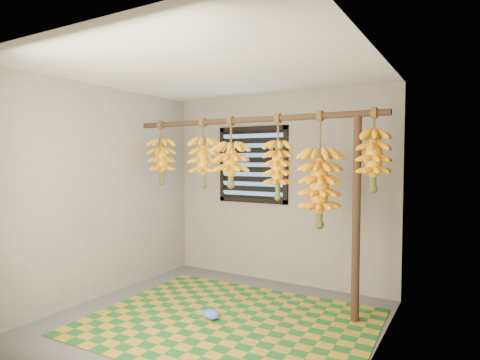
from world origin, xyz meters
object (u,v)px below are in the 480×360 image
Objects in this scene: support_post at (356,219)px; banana_bunch_d at (278,170)px; woven_mat at (230,322)px; plastic_bag at (211,314)px; banana_bunch_c at (231,164)px; banana_bunch_a at (162,161)px; banana_bunch_b at (203,162)px; banana_bunch_e at (320,188)px; banana_bunch_f at (373,160)px.

banana_bunch_d is at bearing 180.00° from support_post.
plastic_bag is at bearing -169.95° from woven_mat.
banana_bunch_c reaches higher than plastic_bag.
banana_bunch_b is (0.64, -0.00, -0.01)m from banana_bunch_a.
woven_mat is at bearing -137.14° from banana_bunch_e.
banana_bunch_e is 1.48× the size of banana_bunch_f.
banana_bunch_b is (-0.75, 0.62, 1.53)m from woven_mat.
banana_bunch_c is at bearing -0.00° from banana_bunch_a.
banana_bunch_a is 1.02m from banana_bunch_c.
banana_bunch_c and banana_bunch_d have the same top height.
banana_bunch_f is (1.55, 0.00, 0.05)m from banana_bunch_c.
support_post is 2.54× the size of banana_bunch_c.
banana_bunch_c and banana_bunch_e have the same top height.
banana_bunch_f is (0.52, 0.00, 0.28)m from banana_bunch_e.
banana_bunch_c is (-0.17, 0.66, 1.46)m from plastic_bag.
banana_bunch_c is (1.02, -0.00, -0.04)m from banana_bunch_a.
banana_bunch_b is at bearing 180.00° from banana_bunch_c.
banana_bunch_c is 1.06m from banana_bunch_e.
banana_bunch_a is 1.00× the size of banana_bunch_c.
banana_bunch_e is at bearing 180.00° from support_post.
banana_bunch_d is 0.49m from banana_bunch_e.
banana_bunch_a is 1.01× the size of banana_bunch_f.
banana_bunch_c is (-0.36, 0.62, 1.51)m from woven_mat.
banana_bunch_c is 0.58m from banana_bunch_d.
plastic_bag is 2.15m from banana_bunch_f.
banana_bunch_a is (-1.39, 0.62, 1.55)m from woven_mat.
plastic_bag is at bearing -50.03° from banana_bunch_b.
woven_mat is at bearing -152.32° from banana_bunch_f.
support_post is at bearing 0.00° from banana_bunch_d.
banana_bunch_a and banana_bunch_c have the same top height.
banana_bunch_f is at bearing 0.00° from support_post.
banana_bunch_b reaches higher than woven_mat.
support_post is 2.22× the size of banana_bunch_d.
banana_bunch_d is (1.60, -0.00, -0.09)m from banana_bunch_a.
banana_bunch_c is 0.68× the size of banana_bunch_e.
banana_bunch_e is (0.67, 0.62, 1.28)m from woven_mat.
woven_mat is at bearing -149.03° from support_post.
banana_bunch_b is (-0.55, 0.66, 1.49)m from plastic_bag.
banana_bunch_f reaches higher than plastic_bag.
banana_bunch_f reaches higher than woven_mat.
banana_bunch_a is at bearing 180.00° from banana_bunch_e.
support_post is 1.69m from plastic_bag.
plastic_bag is at bearing -151.92° from support_post.
banana_bunch_d is at bearing 0.00° from banana_bunch_b.
banana_bunch_e is (1.42, 0.00, -0.25)m from banana_bunch_b.
banana_bunch_b reaches higher than support_post.
banana_bunch_c is (-1.40, 0.00, 0.51)m from support_post.
banana_bunch_c is at bearing 180.00° from support_post.
banana_bunch_e is (2.06, -0.00, -0.26)m from banana_bunch_a.
plastic_bag is at bearing -75.46° from banana_bunch_c.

